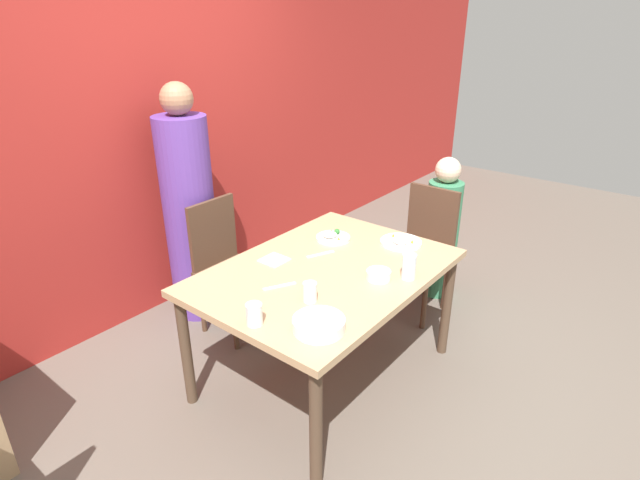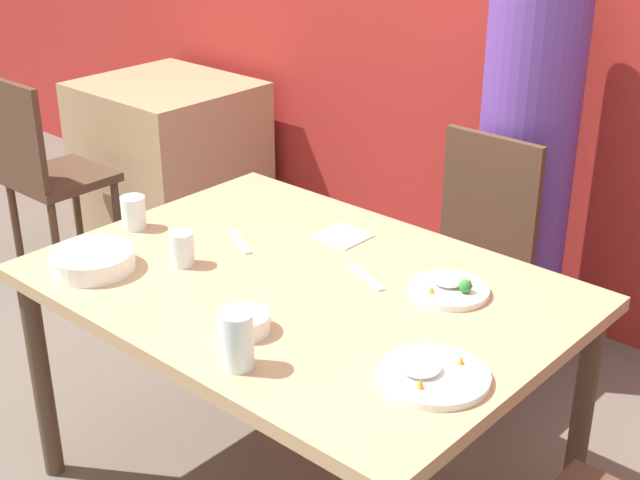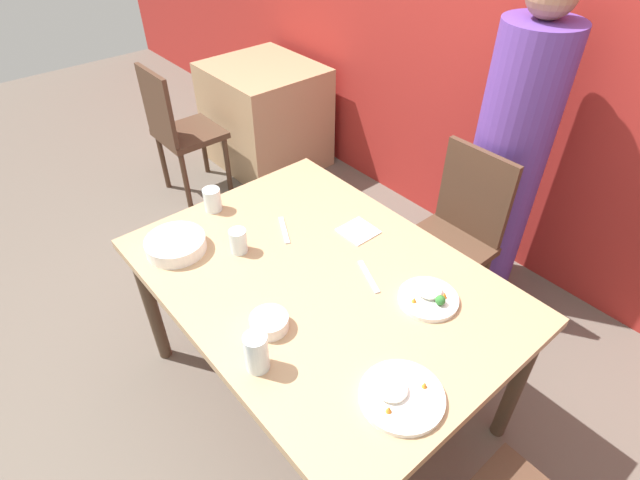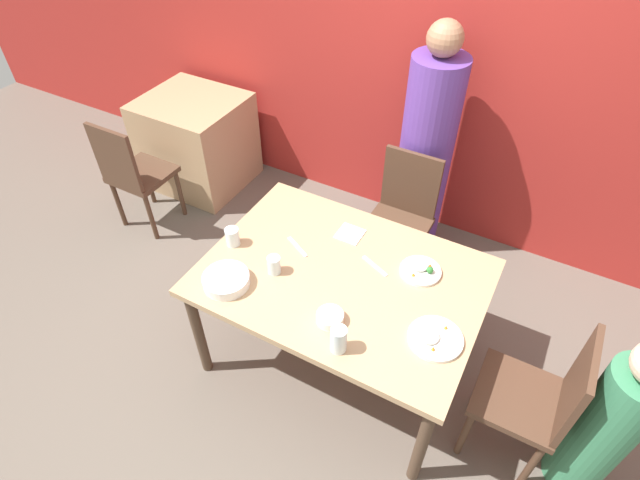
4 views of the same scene
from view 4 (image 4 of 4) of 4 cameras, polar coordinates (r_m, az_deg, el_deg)
name	(u,v)px [view 4 (image 4 of 4)]	position (r m, az deg, el deg)	size (l,w,h in m)	color
ground_plane	(339,355)	(3.18, 2.18, -13.02)	(10.00, 10.00, 0.00)	#60564C
wall_back	(455,52)	(3.46, 15.22, 20.02)	(10.00, 0.06, 2.70)	#A82823
dining_table	(342,284)	(2.65, 2.55, -5.08)	(1.44, 1.04, 0.73)	tan
chair_adult_spot	(401,216)	(3.34, 9.24, 2.78)	(0.40, 0.40, 0.92)	#4C3323
chair_child_spot	(536,398)	(2.66, 23.50, -16.21)	(0.40, 0.40, 0.92)	#4C3323
person_adult	(425,156)	(3.45, 11.90, 9.36)	(0.35, 0.35, 1.65)	#5B3893
person_child	(606,426)	(2.70, 29.87, -17.96)	(0.26, 0.26, 1.10)	#387F56
bowl_curry	(226,280)	(2.58, -10.68, -4.50)	(0.24, 0.24, 0.06)	white
plate_rice_adult	(421,270)	(2.65, 11.43, -3.33)	(0.22, 0.22, 0.05)	white
plate_rice_child	(434,338)	(2.39, 12.94, -10.87)	(0.26, 0.26, 0.04)	white
bowl_rice_small	(330,317)	(2.38, 1.15, -8.83)	(0.13, 0.13, 0.05)	white
glass_water_tall	(274,265)	(2.59, -5.28, -2.85)	(0.07, 0.07, 0.10)	silver
glass_water_short	(339,339)	(2.26, 2.13, -11.29)	(0.08, 0.08, 0.14)	silver
glass_water_center	(232,237)	(2.77, -9.98, 0.37)	(0.08, 0.08, 0.10)	silver
napkin_folded	(350,234)	(2.82, 3.45, 0.71)	(0.14, 0.14, 0.01)	white
fork_steel	(297,247)	(2.74, -2.60, -0.78)	(0.17, 0.10, 0.01)	silver
spoon_steel	(375,266)	(2.65, 6.28, -2.97)	(0.17, 0.09, 0.01)	silver
background_table	(197,142)	(4.37, -13.83, 10.86)	(0.78, 0.71, 0.76)	tan
chair_background	(134,173)	(3.92, -20.50, 7.22)	(0.40, 0.40, 0.92)	#4C3323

